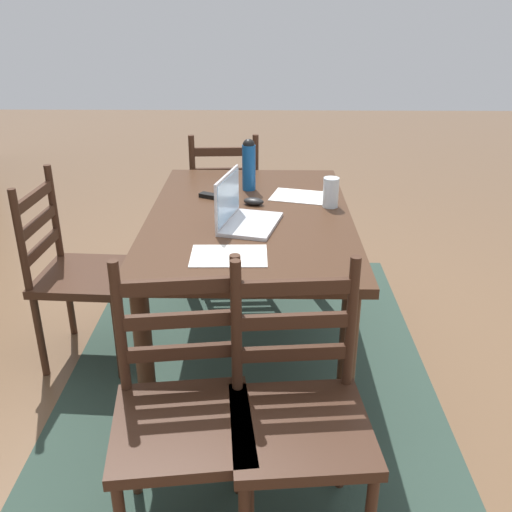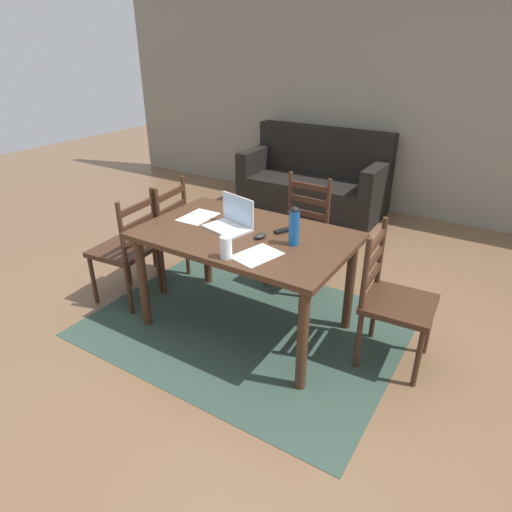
% 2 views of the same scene
% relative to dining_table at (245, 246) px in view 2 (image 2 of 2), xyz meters
% --- Properties ---
extents(ground_plane, '(14.00, 14.00, 0.00)m').
position_rel_dining_table_xyz_m(ground_plane, '(0.00, 0.00, -0.68)').
color(ground_plane, brown).
extents(area_rug, '(2.28, 1.75, 0.01)m').
position_rel_dining_table_xyz_m(area_rug, '(0.00, 0.00, -0.67)').
color(area_rug, '#2D4238').
rests_on(area_rug, ground).
extents(wall_back, '(8.00, 0.12, 2.70)m').
position_rel_dining_table_xyz_m(wall_back, '(0.00, 3.15, 0.67)').
color(wall_back, gray).
rests_on(wall_back, ground).
extents(dining_table, '(1.49, 0.94, 0.78)m').
position_rel_dining_table_xyz_m(dining_table, '(0.00, 0.00, 0.00)').
color(dining_table, '#422819').
rests_on(dining_table, ground).
extents(chair_left_far, '(0.49, 0.49, 0.95)m').
position_rel_dining_table_xyz_m(chair_left_far, '(-1.03, 0.19, -0.21)').
color(chair_left_far, '#3D2316').
rests_on(chair_left_far, ground).
extents(chair_far_head, '(0.46, 0.46, 0.95)m').
position_rel_dining_table_xyz_m(chair_far_head, '(0.00, 0.84, -0.21)').
color(chair_far_head, '#3D2316').
rests_on(chair_far_head, ground).
extents(chair_right_far, '(0.46, 0.46, 0.95)m').
position_rel_dining_table_xyz_m(chair_right_far, '(1.03, 0.18, -0.21)').
color(chair_right_far, '#3D2316').
rests_on(chair_right_far, ground).
extents(chair_left_near, '(0.48, 0.48, 0.95)m').
position_rel_dining_table_xyz_m(chair_left_near, '(-1.03, -0.18, -0.21)').
color(chair_left_near, '#3D2316').
rests_on(chair_left_near, ground).
extents(couch, '(1.80, 0.80, 1.00)m').
position_rel_dining_table_xyz_m(couch, '(-0.70, 2.67, -0.32)').
color(couch, black).
rests_on(couch, ground).
extents(laptop, '(0.36, 0.29, 0.23)m').
position_rel_dining_table_xyz_m(laptop, '(-0.14, 0.04, 0.16)').
color(laptop, silver).
rests_on(laptop, dining_table).
extents(water_bottle, '(0.07, 0.07, 0.27)m').
position_rel_dining_table_xyz_m(water_bottle, '(0.37, 0.01, 0.24)').
color(water_bottle, '#145199').
rests_on(water_bottle, dining_table).
extents(drinking_glass, '(0.08, 0.08, 0.14)m').
position_rel_dining_table_xyz_m(drinking_glass, '(0.11, -0.38, 0.17)').
color(drinking_glass, silver).
rests_on(drinking_glass, dining_table).
extents(computer_mouse, '(0.09, 0.11, 0.03)m').
position_rel_dining_table_xyz_m(computer_mouse, '(0.13, -0.02, 0.12)').
color(computer_mouse, black).
rests_on(computer_mouse, dining_table).
extents(tv_remote, '(0.12, 0.17, 0.02)m').
position_rel_dining_table_xyz_m(tv_remote, '(0.22, 0.18, 0.11)').
color(tv_remote, black).
rests_on(tv_remote, dining_table).
extents(paper_stack_left, '(0.22, 0.30, 0.00)m').
position_rel_dining_table_xyz_m(paper_stack_left, '(-0.47, 0.07, 0.10)').
color(paper_stack_left, white).
rests_on(paper_stack_left, dining_table).
extents(paper_stack_right, '(0.28, 0.34, 0.00)m').
position_rel_dining_table_xyz_m(paper_stack_right, '(0.26, -0.26, 0.10)').
color(paper_stack_right, white).
rests_on(paper_stack_right, dining_table).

